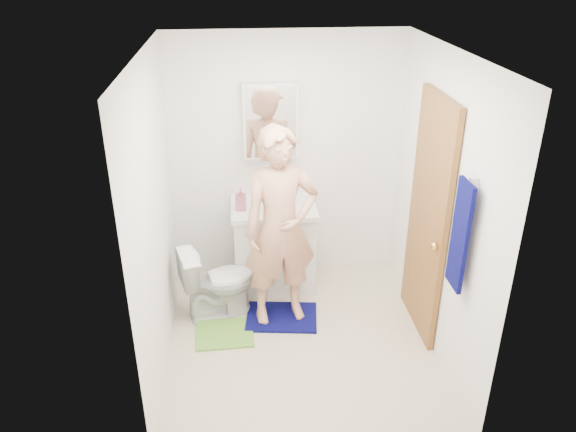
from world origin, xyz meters
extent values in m
cube|color=beige|center=(0.00, 0.00, -0.01)|extent=(2.20, 2.40, 0.02)
cube|color=white|center=(0.00, 0.00, 2.41)|extent=(2.20, 2.40, 0.02)
cube|color=white|center=(0.00, 1.21, 1.20)|extent=(2.20, 0.02, 2.40)
cube|color=white|center=(0.00, -1.21, 1.20)|extent=(2.20, 0.02, 2.40)
cube|color=white|center=(-1.11, 0.00, 1.20)|extent=(0.02, 2.40, 2.40)
cube|color=white|center=(1.11, 0.00, 1.20)|extent=(0.02, 2.40, 2.40)
cube|color=white|center=(-0.15, 0.91, 0.40)|extent=(0.75, 0.55, 0.80)
cube|color=white|center=(-0.15, 0.91, 0.83)|extent=(0.79, 0.59, 0.05)
cylinder|color=white|center=(-0.15, 0.91, 0.84)|extent=(0.40, 0.40, 0.03)
cylinder|color=silver|center=(-0.15, 1.09, 0.91)|extent=(0.03, 0.03, 0.12)
cube|color=white|center=(-0.15, 1.14, 1.60)|extent=(0.50, 0.12, 0.70)
cube|color=white|center=(-0.15, 1.08, 1.60)|extent=(0.46, 0.01, 0.66)
cube|color=#98602A|center=(1.07, 0.15, 1.02)|extent=(0.05, 0.80, 2.05)
sphere|color=gold|center=(1.03, -0.17, 0.95)|extent=(0.07, 0.07, 0.07)
cube|color=#08094D|center=(1.03, -0.57, 1.25)|extent=(0.03, 0.24, 0.80)
cylinder|color=silver|center=(1.07, -0.57, 1.67)|extent=(0.06, 0.02, 0.02)
imported|color=white|center=(-0.68, 0.46, 0.34)|extent=(0.74, 0.54, 0.68)
cube|color=#08094D|center=(-0.13, 0.32, 0.01)|extent=(0.68, 0.53, 0.02)
cube|color=#6DAF3A|center=(-0.64, 0.13, 0.01)|extent=(0.50, 0.43, 0.02)
imported|color=#BB5775|center=(-0.45, 0.86, 0.96)|extent=(0.10, 0.10, 0.21)
imported|color=#743E89|center=(-0.03, 1.00, 0.90)|extent=(0.14, 0.14, 0.10)
imported|color=tan|center=(-0.13, 0.33, 0.90)|extent=(0.71, 0.53, 1.76)
camera|label=1|loc=(-0.47, -3.84, 3.04)|focal=35.00mm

